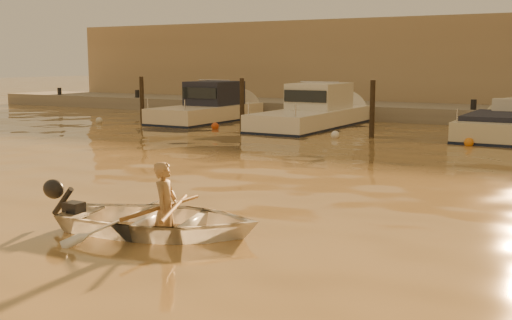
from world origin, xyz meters
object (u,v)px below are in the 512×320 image
Objects in this scene: person at (166,208)px; waterfront_building at (463,66)px; moored_boat_1 at (207,107)px; moored_boat_3 at (499,131)px; dinghy at (160,220)px; moored_boat_2 at (312,112)px.

person is 0.03× the size of waterfront_building.
moored_boat_3 is (12.34, 0.00, -0.40)m from moored_boat_1.
moored_boat_1 is (-9.94, 15.98, 0.42)m from dinghy.
person is 27.06m from waterfront_building.
person is at bearing -87.05° from waterfront_building.
dinghy is at bearing -98.52° from moored_boat_3.
waterfront_building is (-1.39, 26.96, 1.99)m from person.
moored_boat_2 reaches higher than dinghy.
person is 0.21× the size of moored_boat_1.
waterfront_building is (-3.69, 11.00, 2.17)m from moored_boat_3.
dinghy is 2.22× the size of person.
moored_boat_1 reaches higher than person.
moored_boat_3 is 0.14× the size of waterfront_building.
moored_boat_2 is at bearing 180.00° from moored_boat_3.
moored_boat_3 is (7.21, 0.00, -0.40)m from moored_boat_2.
dinghy is at bearing -87.26° from waterfront_building.
person is 16.12m from moored_boat_3.
moored_boat_3 is at bearing -71.46° from waterfront_building.
waterfront_building reaches higher than moored_boat_3.
moored_boat_3 is (2.40, 15.98, 0.02)m from dinghy.
moored_boat_2 is (-4.82, 15.98, 0.42)m from dinghy.
waterfront_building is at bearing -12.12° from dinghy.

